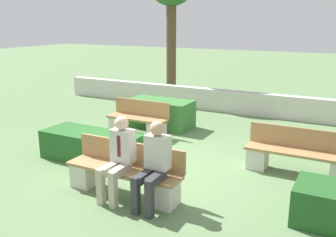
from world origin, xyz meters
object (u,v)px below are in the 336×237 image
object	(u,v)px
bench_left_side	(298,157)
bench_right_side	(138,122)
bench_front	(124,175)
person_seated_woman	(154,161)
person_seated_man	(119,154)

from	to	relation	value
bench_left_side	bench_right_side	xyz separation A→B (m)	(-4.05, 0.73, -0.02)
bench_front	bench_right_side	xyz separation A→B (m)	(-1.61, 2.97, -0.02)
bench_front	bench_right_side	size ratio (longest dim) A/B	1.30
bench_left_side	person_seated_woman	xyz separation A→B (m)	(-1.77, -2.38, 0.42)
bench_front	person_seated_woman	bearing A→B (deg)	-12.02
bench_front	bench_right_side	distance (m)	3.38
bench_front	bench_right_side	bearing A→B (deg)	118.56
bench_right_side	person_seated_woman	xyz separation A→B (m)	(2.27, -3.11, 0.43)
bench_right_side	person_seated_woman	world-z (taller)	person_seated_woman
bench_right_side	person_seated_man	world-z (taller)	person_seated_man
bench_left_side	person_seated_woman	size ratio (longest dim) A/B	1.45
person_seated_man	bench_left_side	bearing A→B (deg)	44.36
bench_left_side	bench_right_side	distance (m)	4.11
person_seated_man	person_seated_woman	size ratio (longest dim) A/B	1.00
bench_left_side	person_seated_woman	bearing A→B (deg)	-116.90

